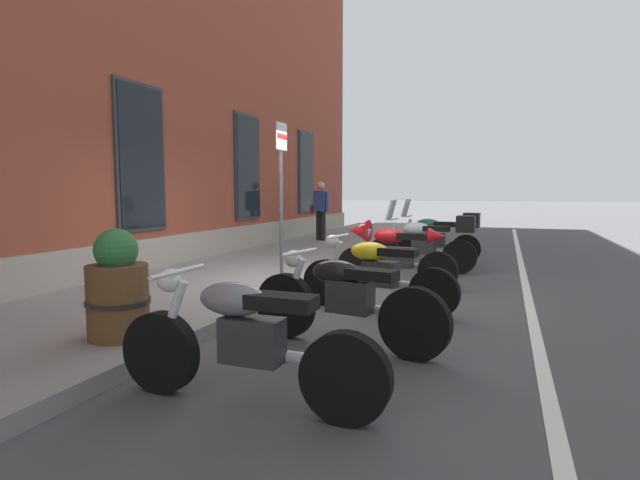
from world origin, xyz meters
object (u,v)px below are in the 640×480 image
object	(u,v)px
motorcycle_black_naked	(344,300)
motorcycle_silver_touring	(427,242)
motorcycle_grey_naked	(244,341)
motorcycle_yellow_naked	(375,274)
motorcycle_red_sport	(391,251)
pedestrian_blue_top	(321,208)
barrel_planter	(118,290)
motorcycle_green_touring	(438,236)
parking_sign	(281,176)

from	to	relation	value
motorcycle_black_naked	motorcycle_silver_touring	size ratio (longest dim) A/B	1.01
motorcycle_grey_naked	motorcycle_yellow_naked	distance (m)	3.12
motorcycle_grey_naked	motorcycle_silver_touring	distance (m)	6.51
motorcycle_red_sport	motorcycle_silver_touring	world-z (taller)	motorcycle_silver_touring
motorcycle_silver_touring	pedestrian_blue_top	size ratio (longest dim) A/B	1.26
motorcycle_grey_naked	motorcycle_black_naked	xyz separation A→B (m)	(1.54, -0.26, -0.00)
pedestrian_blue_top	motorcycle_yellow_naked	bearing A→B (deg)	-154.63
motorcycle_yellow_naked	barrel_planter	xyz separation A→B (m)	(-2.48, 1.87, 0.13)
motorcycle_green_touring	pedestrian_blue_top	bearing A→B (deg)	58.56
motorcycle_silver_touring	motorcycle_green_touring	distance (m)	1.45
motorcycle_black_naked	barrel_planter	distance (m)	2.15
motorcycle_grey_naked	motorcycle_red_sport	xyz separation A→B (m)	(4.78, -0.02, 0.10)
motorcycle_yellow_naked	motorcycle_black_naked	bearing A→B (deg)	-177.23
motorcycle_red_sport	pedestrian_blue_top	xyz separation A→B (m)	(5.30, 3.14, 0.49)
motorcycle_yellow_naked	motorcycle_green_touring	distance (m)	4.84
motorcycle_yellow_naked	pedestrian_blue_top	xyz separation A→B (m)	(6.96, 3.30, 0.59)
motorcycle_black_naked	pedestrian_blue_top	bearing A→B (deg)	21.59
barrel_planter	motorcycle_red_sport	bearing A→B (deg)	-22.35
motorcycle_yellow_naked	parking_sign	size ratio (longest dim) A/B	0.84
motorcycle_green_touring	parking_sign	size ratio (longest dim) A/B	0.81
motorcycle_green_touring	motorcycle_silver_touring	bearing A→B (deg)	179.27
motorcycle_grey_naked	parking_sign	bearing A→B (deg)	21.37
motorcycle_grey_naked	motorcycle_green_touring	world-z (taller)	motorcycle_green_touring
motorcycle_silver_touring	motorcycle_black_naked	bearing A→B (deg)	179.03
motorcycle_black_naked	motorcycle_red_sport	distance (m)	3.25
motorcycle_green_touring	motorcycle_black_naked	bearing A→B (deg)	179.08
motorcycle_red_sport	barrel_planter	size ratio (longest dim) A/B	1.90
motorcycle_grey_naked	barrel_planter	world-z (taller)	barrel_planter
motorcycle_red_sport	motorcycle_silver_touring	distance (m)	1.75
motorcycle_red_sport	motorcycle_grey_naked	bearing A→B (deg)	179.75
motorcycle_black_naked	barrel_planter	world-z (taller)	barrel_planter
motorcycle_grey_naked	parking_sign	world-z (taller)	parking_sign
pedestrian_blue_top	barrel_planter	xyz separation A→B (m)	(-9.44, -1.43, -0.46)
motorcycle_grey_naked	motorcycle_red_sport	distance (m)	4.78
motorcycle_black_naked	motorcycle_silver_touring	bearing A→B (deg)	-0.97
barrel_planter	motorcycle_black_naked	bearing A→B (deg)	-64.93
motorcycle_green_touring	parking_sign	world-z (taller)	parking_sign
parking_sign	barrel_planter	distance (m)	4.05
motorcycle_grey_naked	motorcycle_black_naked	bearing A→B (deg)	-9.49
motorcycle_yellow_naked	motorcycle_silver_touring	xyz separation A→B (m)	(3.39, -0.16, 0.09)
motorcycle_red_sport	barrel_planter	world-z (taller)	barrel_planter
motorcycle_silver_touring	pedestrian_blue_top	bearing A→B (deg)	44.08
motorcycle_grey_naked	motorcycle_green_touring	xyz separation A→B (m)	(7.95, -0.36, 0.09)
motorcycle_red_sport	parking_sign	xyz separation A→B (m)	(-0.27, 1.79, 1.19)
motorcycle_black_naked	motorcycle_yellow_naked	bearing A→B (deg)	2.77
motorcycle_black_naked	motorcycle_yellow_naked	xyz separation A→B (m)	(1.57, 0.08, 0.00)
motorcycle_red_sport	motorcycle_green_touring	size ratio (longest dim) A/B	0.97
motorcycle_grey_naked	motorcycle_silver_touring	world-z (taller)	motorcycle_silver_touring
motorcycle_yellow_naked	parking_sign	distance (m)	2.72
motorcycle_grey_naked	motorcycle_green_touring	bearing A→B (deg)	-2.60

